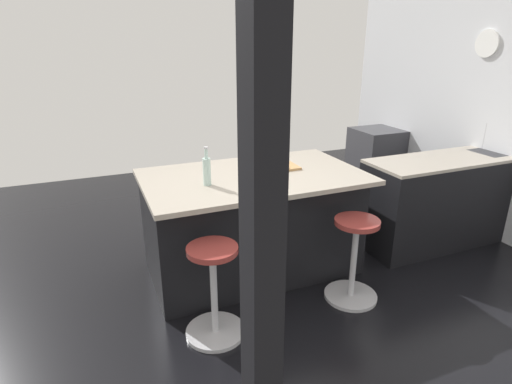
# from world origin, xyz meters

# --- Properties ---
(ground_plane) EXTENTS (7.62, 7.62, 0.00)m
(ground_plane) POSITION_xyz_m (0.00, 0.00, 0.00)
(ground_plane) COLOR black
(interior_partition_left) EXTENTS (0.15, 4.88, 2.81)m
(interior_partition_left) POSITION_xyz_m (-2.93, -0.00, 1.41)
(interior_partition_left) COLOR silver
(interior_partition_left) RESTS_ON ground_plane
(sink_cabinet) EXTENTS (2.41, 0.60, 1.21)m
(sink_cabinet) POSITION_xyz_m (-2.58, -0.03, 0.47)
(sink_cabinet) COLOR black
(sink_cabinet) RESTS_ON ground_plane
(oven_range) EXTENTS (0.60, 0.61, 0.90)m
(oven_range) POSITION_xyz_m (-2.58, -1.59, 0.45)
(oven_range) COLOR #38383D
(oven_range) RESTS_ON ground_plane
(kitchen_island) EXTENTS (1.89, 1.14, 0.96)m
(kitchen_island) POSITION_xyz_m (-0.17, -0.25, 0.48)
(kitchen_island) COLOR black
(kitchen_island) RESTS_ON ground_plane
(stool_by_window) EXTENTS (0.44, 0.44, 0.72)m
(stool_by_window) POSITION_xyz_m (-0.76, 0.50, 0.34)
(stool_by_window) COLOR #B7B7BC
(stool_by_window) RESTS_ON ground_plane
(stool_middle) EXTENTS (0.44, 0.44, 0.72)m
(stool_middle) POSITION_xyz_m (0.43, 0.50, 0.34)
(stool_middle) COLOR #B7B7BC
(stool_middle) RESTS_ON ground_plane
(cutting_board) EXTENTS (0.36, 0.24, 0.02)m
(cutting_board) POSITION_xyz_m (-0.44, -0.28, 0.97)
(cutting_board) COLOR tan
(cutting_board) RESTS_ON kitchen_island
(apple_yellow) EXTENTS (0.08, 0.08, 0.08)m
(apple_yellow) POSITION_xyz_m (-0.45, -0.28, 1.02)
(apple_yellow) COLOR gold
(apple_yellow) RESTS_ON cutting_board
(apple_red) EXTENTS (0.09, 0.09, 0.09)m
(apple_red) POSITION_xyz_m (-0.34, -0.30, 1.02)
(apple_red) COLOR red
(apple_red) RESTS_ON cutting_board
(water_bottle) EXTENTS (0.06, 0.06, 0.31)m
(water_bottle) POSITION_xyz_m (0.28, -0.09, 1.08)
(water_bottle) COLOR silver
(water_bottle) RESTS_ON kitchen_island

